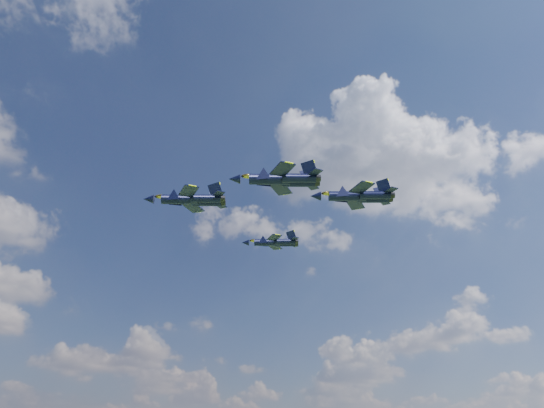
{
  "coord_description": "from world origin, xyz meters",
  "views": [
    {
      "loc": [
        -58.01,
        -78.86,
        11.1
      ],
      "look_at": [
        1.75,
        -3.21,
        54.1
      ],
      "focal_mm": 35.0,
      "sensor_mm": 36.0,
      "label": 1
    }
  ],
  "objects": [
    {
      "name": "jet_left",
      "position": [
        -8.04,
        -14.04,
        52.37
      ],
      "size": [
        15.66,
        13.42,
        3.99
      ],
      "rotation": [
        0.0,
        0.0,
        0.92
      ],
      "color": "black"
    },
    {
      "name": "jet_slot",
      "position": [
        11.16,
        -14.12,
        54.64
      ],
      "size": [
        16.01,
        13.9,
        4.1
      ],
      "rotation": [
        0.0,
        0.0,
        0.91
      ],
      "color": "black"
    },
    {
      "name": "jet_lead",
      "position": [
        -13.54,
        7.83,
        54.82
      ],
      "size": [
        16.15,
        13.73,
        4.1
      ],
      "rotation": [
        0.0,
        0.0,
        0.92
      ],
      "color": "black"
    },
    {
      "name": "jet_right",
      "position": [
        11.1,
        11.19,
        52.22
      ],
      "size": [
        12.46,
        11.29,
        3.24
      ],
      "rotation": [
        0.0,
        0.0,
        0.87
      ],
      "color": "black"
    }
  ]
}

